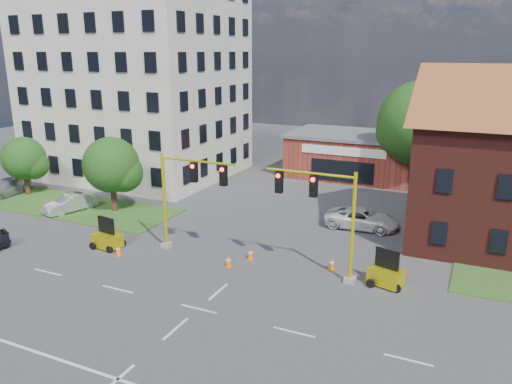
% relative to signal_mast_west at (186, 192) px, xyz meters
% --- Properties ---
extents(ground, '(120.00, 120.00, 0.00)m').
position_rel_signal_mast_west_xyz_m(ground, '(4.36, -6.00, -3.92)').
color(ground, '#444447').
rests_on(ground, ground).
extents(grass_verge_nw, '(22.00, 6.00, 0.08)m').
position_rel_signal_mast_west_xyz_m(grass_verge_nw, '(-15.64, 4.00, -3.88)').
color(grass_verge_nw, '#2D4F1D').
rests_on(grass_verge_nw, ground).
extents(lane_markings, '(60.00, 36.00, 0.01)m').
position_rel_signal_mast_west_xyz_m(lane_markings, '(4.36, -9.00, -3.91)').
color(lane_markings, silver).
rests_on(lane_markings, ground).
extents(office_block, '(18.40, 15.40, 20.60)m').
position_rel_signal_mast_west_xyz_m(office_block, '(-15.64, 15.91, 6.39)').
color(office_block, beige).
rests_on(office_block, ground).
extents(brick_shop, '(12.40, 8.40, 4.30)m').
position_rel_signal_mast_west_xyz_m(brick_shop, '(4.36, 23.99, -1.76)').
color(brick_shop, maroon).
rests_on(brick_shop, ground).
extents(tree_large, '(7.84, 7.47, 9.78)m').
position_rel_signal_mast_west_xyz_m(tree_large, '(11.24, 21.08, 1.87)').
color(tree_large, '#3C2516').
rests_on(tree_large, ground).
extents(tree_nw_front, '(4.53, 4.31, 5.91)m').
position_rel_signal_mast_west_xyz_m(tree_nw_front, '(-9.43, 4.58, -0.33)').
color(tree_nw_front, '#3C2516').
rests_on(tree_nw_front, ground).
extents(tree_nw_rear, '(3.88, 3.70, 5.12)m').
position_rel_signal_mast_west_xyz_m(tree_nw_rear, '(-19.46, 5.08, -0.80)').
color(tree_nw_rear, '#3C2516').
rests_on(tree_nw_rear, ground).
extents(signal_mast_west, '(5.30, 0.60, 6.20)m').
position_rel_signal_mast_west_xyz_m(signal_mast_west, '(0.00, 0.00, 0.00)').
color(signal_mast_west, gray).
rests_on(signal_mast_west, ground).
extents(signal_mast_east, '(5.30, 0.60, 6.20)m').
position_rel_signal_mast_west_xyz_m(signal_mast_east, '(8.71, 0.00, 0.00)').
color(signal_mast_east, gray).
rests_on(signal_mast_east, ground).
extents(trailer_west, '(1.88, 1.38, 1.99)m').
position_rel_signal_mast_west_xyz_m(trailer_west, '(-5.01, -1.68, -3.30)').
color(trailer_west, yellow).
rests_on(trailer_west, ground).
extents(trailer_east, '(2.00, 1.61, 1.98)m').
position_rel_signal_mast_west_xyz_m(trailer_east, '(12.19, 0.45, -3.30)').
color(trailer_east, yellow).
rests_on(trailer_east, ground).
extents(cone_a, '(0.40, 0.40, 0.70)m').
position_rel_signal_mast_west_xyz_m(cone_a, '(-3.57, -2.37, -3.58)').
color(cone_a, '#FF660D').
rests_on(cone_a, ground).
extents(cone_b, '(0.40, 0.40, 0.70)m').
position_rel_signal_mast_west_xyz_m(cone_b, '(3.38, -0.97, -3.58)').
color(cone_b, '#FF660D').
rests_on(cone_b, ground).
extents(cone_c, '(0.40, 0.40, 0.70)m').
position_rel_signal_mast_west_xyz_m(cone_c, '(4.08, 0.54, -3.58)').
color(cone_c, '#FF660D').
rests_on(cone_c, ground).
extents(cone_d, '(0.40, 0.40, 0.70)m').
position_rel_signal_mast_west_xyz_m(cone_d, '(8.96, 1.20, -3.58)').
color(cone_d, '#FF660D').
rests_on(cone_d, ground).
extents(pickup_white, '(5.27, 2.61, 1.44)m').
position_rel_signal_mast_west_xyz_m(pickup_white, '(8.91, 8.83, -3.20)').
color(pickup_white, white).
rests_on(pickup_white, ground).
extents(sedan_silver_front, '(2.55, 4.41, 1.37)m').
position_rel_signal_mast_west_xyz_m(sedan_silver_front, '(-12.75, 3.02, -3.23)').
color(sedan_silver_front, '#B6B9BF').
rests_on(sedan_silver_front, ground).
extents(sedan_silver_rear, '(2.49, 5.10, 1.43)m').
position_rel_signal_mast_west_xyz_m(sedan_silver_rear, '(-21.20, 4.07, -3.21)').
color(sedan_silver_rear, '#B6B9BF').
rests_on(sedan_silver_rear, ground).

